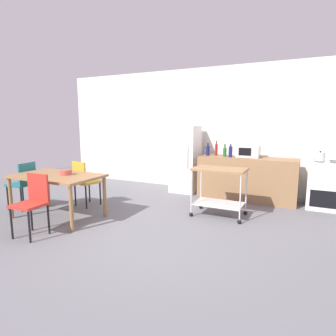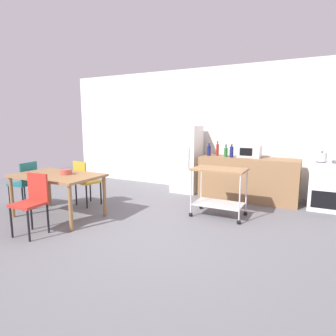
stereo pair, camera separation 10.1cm
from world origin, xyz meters
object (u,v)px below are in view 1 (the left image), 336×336
Objects in this scene: refrigerator at (185,159)px; stove_oven at (324,185)px; fruit_bowl at (66,172)px; bottle_soda at (230,152)px; chair_teal at (23,182)px; bottle_wine at (216,149)px; kitchen_cart at (219,184)px; chair_red at (33,200)px; bottle_sesame_oil at (208,150)px; kettle at (320,157)px; bottle_hot_sauce at (225,152)px; dining_table at (57,179)px; chair_mustard at (84,180)px; microwave at (248,151)px.

stove_oven is at bearing -1.60° from refrigerator.
stove_oven is 4.60× the size of fruit_bowl.
bottle_soda is 3.31m from fruit_bowl.
chair_teal is at bearing -153.55° from stove_oven.
stove_oven is 2.85× the size of bottle_wine.
kitchen_cart is at bearing 104.29° from chair_teal.
chair_teal is at bearing 143.68° from chair_red.
bottle_soda is (0.52, -0.06, 0.00)m from bottle_sesame_oil.
kettle reaches higher than kitchen_cart.
bottle_soda reaches higher than bottle_hot_sauce.
refrigerator reaches higher than bottle_hot_sauce.
chair_red is at bearing -139.04° from kettle.
stove_oven reaches higher than kitchen_cart.
bottle_hot_sauce is at bearing 50.68° from fruit_bowl.
chair_teal is at bearing 175.20° from dining_table.
bottle_wine is (2.05, 1.96, 0.52)m from chair_mustard.
bottle_sesame_oil reaches higher than chair_mustard.
kettle is at bearing -3.70° from refrigerator.
bottle_wine is 1.24× the size of bottle_hot_sauce.
kitchen_cart is (3.43, 1.22, 0.05)m from chair_teal.
bottle_wine is at bearing -1.60° from refrigerator.
fruit_bowl is (0.20, -0.65, 0.27)m from chair_mustard.
chair_red is at bearing -105.61° from refrigerator.
chair_red is 1.00× the size of chair_teal.
bottle_wine is at bearing -125.41° from chair_mustard.
bottle_hot_sauce is (3.17, 2.51, 0.48)m from chair_teal.
bottle_sesame_oil is at bearing 178.26° from kettle.
stove_oven is at bearing -2.90° from microwave.
microwave is at bearing 177.10° from stove_oven.
stove_oven is 1.01× the size of kitchen_cart.
refrigerator is at bearing 67.33° from fruit_bowl.
chair_mustard reaches higher than dining_table.
dining_table is 3.26× the size of microwave.
bottle_soda reaches higher than microwave.
refrigerator is (0.96, 3.42, 0.26)m from chair_red.
bottle_sesame_oil is at bearing 54.93° from dining_table.
dining_table is at bearing 107.73° from chair_red.
bottle_sesame_oil is 0.85× the size of bottle_wine.
refrigerator is 1.70× the size of kitchen_cart.
microwave is at bearing -0.29° from refrigerator.
chair_mustard is 1.93× the size of microwave.
kettle is (-0.12, -0.10, 0.55)m from stove_oven.
bottle_wine is 0.24m from bottle_hot_sauce.
bottle_soda is 1.68m from kettle.
kettle is (3.74, 3.24, 0.48)m from chair_red.
chair_teal is 0.97× the size of stove_oven.
bottle_hot_sauce is at bearing -129.65° from chair_mustard.
bottle_soda is 0.59× the size of microwave.
kitchen_cart is 1.51m from bottle_sesame_oil.
fruit_bowl is at bearing -147.70° from kettle.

